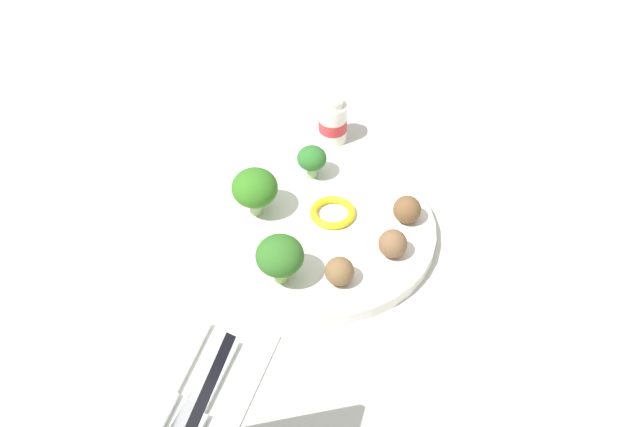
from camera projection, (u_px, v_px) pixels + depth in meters
ground_plane at (320, 235)px, 0.90m from camera, size 4.00×4.00×0.00m
plate at (320, 230)px, 0.89m from camera, size 0.28×0.28×0.02m
broccoli_floret_center at (312, 159)px, 0.93m from camera, size 0.04×0.04×0.04m
broccoli_floret_mid_left at (255, 188)px, 0.88m from camera, size 0.06×0.06×0.06m
broccoli_floret_back_left at (280, 256)px, 0.80m from camera, size 0.05×0.05×0.06m
meatball_back_right at (393, 244)px, 0.84m from camera, size 0.03×0.03×0.03m
meatball_center at (339, 271)px, 0.81m from camera, size 0.03×0.03×0.03m
meatball_mid_left at (407, 210)px, 0.88m from camera, size 0.03×0.03×0.03m
pepper_ring_back_right at (333, 212)px, 0.90m from camera, size 0.08×0.08×0.01m
napkin at (195, 385)px, 0.74m from camera, size 0.18×0.13×0.01m
fork at (208, 394)px, 0.73m from camera, size 0.12×0.02×0.01m
knife at (175, 384)px, 0.74m from camera, size 0.15×0.03×0.01m
yogurt_bottle at (333, 122)px, 1.01m from camera, size 0.04×0.04×0.07m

